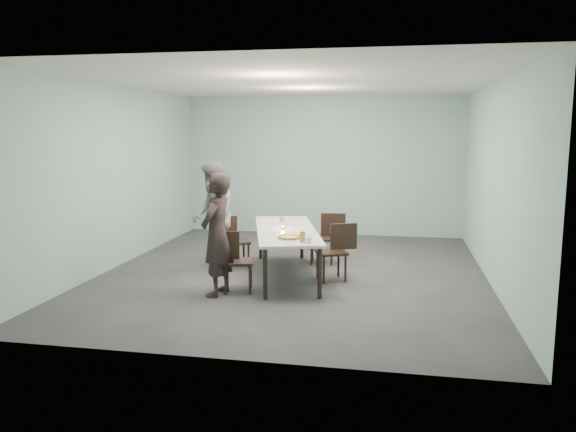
% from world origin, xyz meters
% --- Properties ---
extents(ground, '(7.00, 7.00, 0.00)m').
position_xyz_m(ground, '(0.00, 0.00, 0.00)').
color(ground, '#333335').
rests_on(ground, ground).
extents(room_shell, '(6.02, 7.02, 3.01)m').
position_xyz_m(room_shell, '(0.00, 0.00, 2.03)').
color(room_shell, '#96BDB6').
rests_on(room_shell, ground).
extents(table, '(1.55, 2.74, 0.75)m').
position_xyz_m(table, '(-0.08, -0.20, 0.69)').
color(table, white).
rests_on(table, ground).
extents(chair_near_left, '(0.65, 0.50, 0.87)m').
position_xyz_m(chair_near_left, '(-0.67, -1.18, 0.50)').
color(chair_near_left, black).
rests_on(chair_near_left, ground).
extents(chair_far_left, '(0.65, 0.57, 0.87)m').
position_xyz_m(chair_far_left, '(-1.09, 0.17, 0.50)').
color(chair_far_left, black).
rests_on(chair_far_left, ground).
extents(chair_near_right, '(0.65, 0.55, 0.87)m').
position_xyz_m(chair_near_right, '(0.71, -0.28, 0.50)').
color(chair_near_right, black).
rests_on(chair_near_right, ground).
extents(chair_far_right, '(0.63, 0.46, 0.87)m').
position_xyz_m(chair_far_right, '(0.43, 0.77, 0.50)').
color(chair_far_right, black).
rests_on(chair_far_right, ground).
extents(diner_near, '(0.49, 0.67, 1.71)m').
position_xyz_m(diner_near, '(-0.83, -1.37, 0.85)').
color(diner_near, black).
rests_on(diner_near, ground).
extents(diner_far, '(0.94, 1.05, 1.76)m').
position_xyz_m(diner_far, '(-1.37, 0.10, 0.88)').
color(diner_far, slate).
rests_on(diner_far, ground).
extents(pizza, '(0.34, 0.34, 0.04)m').
position_xyz_m(pizza, '(0.11, -0.97, 0.77)').
color(pizza, white).
rests_on(pizza, table).
extents(side_plate, '(0.18, 0.18, 0.01)m').
position_xyz_m(side_plate, '(0.22, -0.58, 0.76)').
color(side_plate, white).
rests_on(side_plate, table).
extents(beer_glass, '(0.08, 0.08, 0.15)m').
position_xyz_m(beer_glass, '(0.33, -1.18, 0.82)').
color(beer_glass, '#B87528').
rests_on(beer_glass, table).
extents(water_tumbler, '(0.08, 0.08, 0.09)m').
position_xyz_m(water_tumbler, '(0.43, -1.26, 0.80)').
color(water_tumbler, silver).
rests_on(water_tumbler, table).
extents(tealight, '(0.06, 0.06, 0.05)m').
position_xyz_m(tealight, '(-0.14, -0.23, 0.77)').
color(tealight, silver).
rests_on(tealight, table).
extents(amber_tumbler, '(0.07, 0.07, 0.08)m').
position_xyz_m(amber_tumbler, '(-0.29, 0.45, 0.79)').
color(amber_tumbler, '#B87528').
rests_on(amber_tumbler, table).
extents(menu, '(0.35, 0.29, 0.01)m').
position_xyz_m(menu, '(-0.49, 0.49, 0.75)').
color(menu, silver).
rests_on(menu, table).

